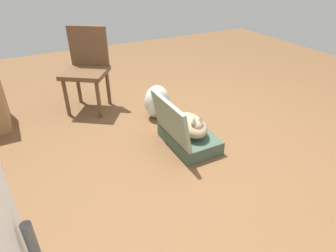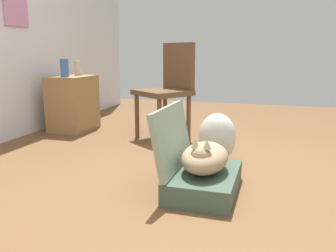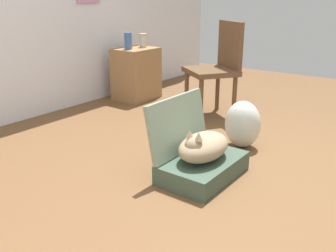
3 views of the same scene
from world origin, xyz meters
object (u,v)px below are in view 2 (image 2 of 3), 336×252
object	(u,v)px
suitcase_base	(204,181)
side_table	(73,103)
vase_tall	(64,68)
vase_short	(78,68)
plastic_bag_white	(217,137)
cat	(205,157)
chair	(168,86)

from	to	relation	value
suitcase_base	side_table	size ratio (longest dim) A/B	1.02
vase_tall	vase_short	distance (m)	0.25
plastic_bag_white	cat	bearing A→B (deg)	-177.25
cat	side_table	size ratio (longest dim) A/B	0.86
suitcase_base	side_table	distance (m)	2.19
side_table	suitcase_base	bearing A→B (deg)	-126.75
suitcase_base	vase_short	bearing A→B (deg)	50.49
plastic_bag_white	vase_short	bearing A→B (deg)	65.62
plastic_bag_white	vase_tall	xyz separation A→B (m)	(0.52, 1.71, 0.50)
vase_tall	cat	bearing A→B (deg)	-124.28
plastic_bag_white	vase_tall	bearing A→B (deg)	73.00
side_table	vase_tall	xyz separation A→B (m)	(-0.12, 0.00, 0.39)
cat	plastic_bag_white	bearing A→B (deg)	2.75
side_table	vase_short	xyz separation A→B (m)	(0.12, -0.02, 0.38)
suitcase_base	chair	world-z (taller)	chair
vase_tall	vase_short	world-z (taller)	vase_tall
vase_tall	plastic_bag_white	bearing A→B (deg)	-107.00
suitcase_base	plastic_bag_white	bearing A→B (deg)	2.82
cat	plastic_bag_white	world-z (taller)	plastic_bag_white
cat	vase_tall	size ratio (longest dim) A/B	2.78
plastic_bag_white	vase_tall	distance (m)	1.86
suitcase_base	vase_tall	world-z (taller)	vase_tall
chair	suitcase_base	bearing A→B (deg)	-28.71
side_table	vase_short	world-z (taller)	vase_short
suitcase_base	side_table	world-z (taller)	side_table
vase_tall	chair	world-z (taller)	chair
side_table	vase_short	bearing A→B (deg)	-7.43
vase_short	plastic_bag_white	bearing A→B (deg)	-114.38
suitcase_base	chair	distance (m)	1.49
cat	plastic_bag_white	xyz separation A→B (m)	(0.66, 0.03, -0.03)
plastic_bag_white	side_table	world-z (taller)	side_table
suitcase_base	cat	xyz separation A→B (m)	(-0.01, 0.00, 0.16)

